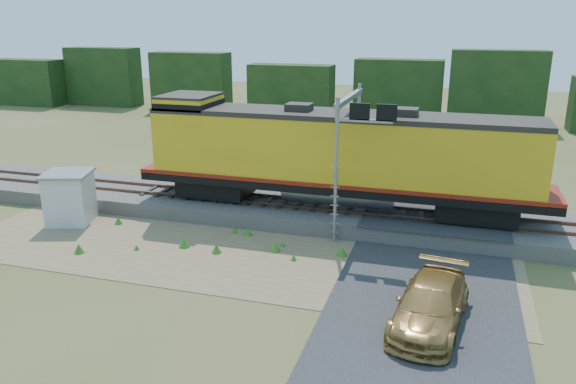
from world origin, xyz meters
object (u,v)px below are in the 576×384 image
(signal_gantry, at_px, (353,128))
(car, at_px, (430,305))
(locomotive, at_px, (333,154))
(shed, at_px, (70,197))

(signal_gantry, height_order, car, signal_gantry)
(locomotive, xyz_separation_m, car, (5.59, -9.30, -2.87))
(locomotive, height_order, car, locomotive)
(signal_gantry, bearing_deg, locomotive, 149.58)
(shed, xyz_separation_m, signal_gantry, (14.22, 3.39, 3.85))
(signal_gantry, relative_size, car, 1.29)
(car, bearing_deg, signal_gantry, 124.57)
(locomotive, bearing_deg, car, -59.01)
(signal_gantry, distance_m, car, 10.69)
(locomotive, distance_m, signal_gantry, 2.05)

